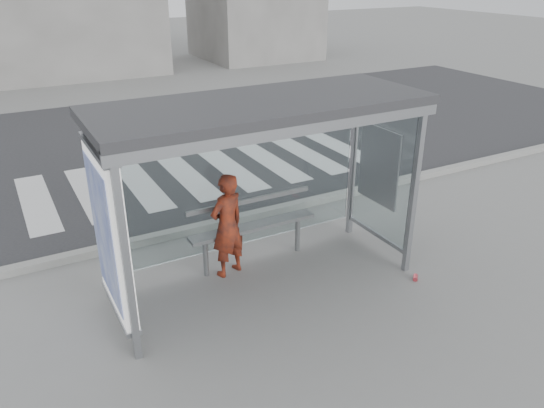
{
  "coord_description": "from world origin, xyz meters",
  "views": [
    {
      "loc": [
        -2.96,
        -5.68,
        4.13
      ],
      "look_at": [
        0.25,
        0.2,
        1.09
      ],
      "focal_mm": 35.0,
      "sensor_mm": 36.0,
      "label": 1
    }
  ],
  "objects_px": {
    "person": "(227,225)",
    "soda_can": "(415,278)",
    "bench": "(253,226)",
    "bus_shelter": "(234,153)"
  },
  "relations": [
    {
      "from": "bus_shelter",
      "to": "soda_can",
      "type": "distance_m",
      "value": 3.2
    },
    {
      "from": "person",
      "to": "soda_can",
      "type": "height_order",
      "value": "person"
    },
    {
      "from": "bus_shelter",
      "to": "bench",
      "type": "bearing_deg",
      "value": 46.03
    },
    {
      "from": "bus_shelter",
      "to": "person",
      "type": "bearing_deg",
      "value": 83.51
    },
    {
      "from": "person",
      "to": "bench",
      "type": "relative_size",
      "value": 0.78
    },
    {
      "from": "person",
      "to": "soda_can",
      "type": "xyz_separation_m",
      "value": [
        2.27,
        -1.46,
        -0.74
      ]
    },
    {
      "from": "bus_shelter",
      "to": "bench",
      "type": "relative_size",
      "value": 2.15
    },
    {
      "from": "bench",
      "to": "soda_can",
      "type": "distance_m",
      "value": 2.46
    },
    {
      "from": "soda_can",
      "to": "bench",
      "type": "bearing_deg",
      "value": 139.28
    },
    {
      "from": "person",
      "to": "bus_shelter",
      "type": "bearing_deg",
      "value": 66.3
    }
  ]
}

